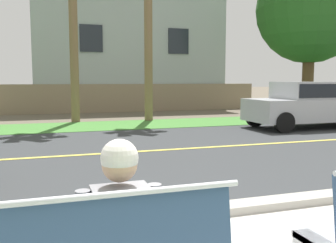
% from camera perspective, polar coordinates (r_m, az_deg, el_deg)
% --- Properties ---
extents(ground_plane, '(140.00, 140.00, 0.00)m').
position_cam_1_polar(ground_plane, '(9.85, -9.65, -3.16)').
color(ground_plane, '#665B4C').
extents(curb_edge, '(44.00, 0.30, 0.11)m').
position_cam_1_polar(curb_edge, '(4.48, 1.52, -13.83)').
color(curb_edge, '#ADA89E').
rests_on(curb_edge, ground_plane).
extents(street_asphalt, '(52.00, 8.00, 0.01)m').
position_cam_1_polar(street_asphalt, '(8.39, -8.11, -4.74)').
color(street_asphalt, '#383A3D').
rests_on(street_asphalt, ground_plane).
extents(road_centre_line, '(48.00, 0.14, 0.01)m').
position_cam_1_polar(road_centre_line, '(8.39, -8.11, -4.71)').
color(road_centre_line, '#E0CC4C').
rests_on(road_centre_line, ground_plane).
extents(far_verge_grass, '(48.00, 2.80, 0.02)m').
position_cam_1_polar(far_verge_grass, '(13.38, -11.95, -0.70)').
color(far_verge_grass, '#478438').
rests_on(far_verge_grass, ground_plane).
extents(seated_person_grey, '(0.52, 0.68, 1.25)m').
position_cam_1_polar(seated_person_grey, '(2.47, -7.58, -15.64)').
color(seated_person_grey, black).
rests_on(seated_person_grey, ground_plane).
extents(car_silver_near, '(4.30, 1.86, 1.54)m').
position_cam_1_polar(car_silver_near, '(13.52, 20.69, 2.71)').
color(car_silver_near, '#B2B5BC').
rests_on(car_silver_near, ground_plane).
extents(shade_tree_centre, '(4.66, 4.66, 7.70)m').
position_cam_1_polar(shade_tree_centre, '(18.32, 21.26, 16.56)').
color(shade_tree_centre, brown).
rests_on(shade_tree_centre, ground_plane).
extents(garden_wall, '(13.00, 0.36, 1.40)m').
position_cam_1_polar(garden_wall, '(19.42, -4.62, 3.59)').
color(garden_wall, gray).
rests_on(garden_wall, ground_plane).
extents(house_across_street, '(10.76, 6.91, 7.15)m').
position_cam_1_polar(house_across_street, '(22.60, -6.72, 11.35)').
color(house_across_street, '#A3ADB2').
rests_on(house_across_street, ground_plane).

